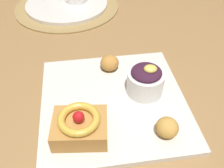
# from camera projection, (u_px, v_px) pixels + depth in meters

# --- Properties ---
(dining_table) EXTENTS (1.24, 1.11, 0.73)m
(dining_table) POSITION_uv_depth(u_px,v_px,m) (99.00, 71.00, 0.78)
(dining_table) COLOR olive
(dining_table) RESTS_ON ground_plane
(woven_placemat) EXTENTS (0.36, 0.36, 0.00)m
(woven_placemat) POSITION_uv_depth(u_px,v_px,m) (67.00, 7.00, 0.90)
(woven_placemat) COLOR #997A47
(woven_placemat) RESTS_ON dining_table
(front_plate) EXTENTS (0.31, 0.31, 0.01)m
(front_plate) POSITION_uv_depth(u_px,v_px,m) (113.00, 102.00, 0.56)
(front_plate) COLOR silver
(front_plate) RESTS_ON dining_table
(cake_slice) EXTENTS (0.11, 0.09, 0.06)m
(cake_slice) POSITION_uv_depth(u_px,v_px,m) (80.00, 126.00, 0.47)
(cake_slice) COLOR #B77F3D
(cake_slice) RESTS_ON front_plate
(berry_ramekin) EXTENTS (0.08, 0.08, 0.07)m
(berry_ramekin) POSITION_uv_depth(u_px,v_px,m) (146.00, 80.00, 0.55)
(berry_ramekin) COLOR white
(berry_ramekin) RESTS_ON front_plate
(fritter_front) EXTENTS (0.04, 0.04, 0.04)m
(fritter_front) POSITION_uv_depth(u_px,v_px,m) (167.00, 127.00, 0.47)
(fritter_front) COLOR gold
(fritter_front) RESTS_ON front_plate
(fritter_middle) EXTENTS (0.05, 0.04, 0.04)m
(fritter_middle) POSITION_uv_depth(u_px,v_px,m) (110.00, 63.00, 0.62)
(fritter_middle) COLOR #BC7F38
(fritter_middle) RESTS_ON front_plate
(back_plate) EXTENTS (0.28, 0.28, 0.01)m
(back_plate) POSITION_uv_depth(u_px,v_px,m) (67.00, 4.00, 0.89)
(back_plate) COLOR silver
(back_plate) RESTS_ON woven_placemat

